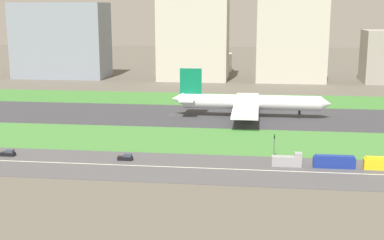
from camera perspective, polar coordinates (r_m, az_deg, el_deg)
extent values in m
plane|color=#5B564C|center=(222.32, -2.23, 0.52)|extent=(800.00, 800.00, 0.00)
cube|color=#38383D|center=(222.31, -2.23, 0.53)|extent=(280.00, 46.00, 0.10)
cube|color=#3D7A33|center=(262.16, -0.77, 2.31)|extent=(280.00, 36.00, 0.10)
cube|color=#427F38|center=(182.97, -4.31, -2.01)|extent=(280.00, 36.00, 0.10)
cube|color=#4C4C4F|center=(152.87, -6.67, -4.89)|extent=(280.00, 28.00, 0.10)
cube|color=silver|center=(152.86, -6.68, -4.87)|extent=(266.00, 0.50, 0.01)
cylinder|color=white|center=(218.27, 6.39, 1.92)|extent=(56.00, 6.00, 6.00)
cone|color=white|center=(219.99, 14.23, 1.71)|extent=(4.00, 5.70, 5.70)
cone|color=white|center=(220.60, -1.55, 2.31)|extent=(5.00, 5.40, 5.40)
cube|color=#0C724C|center=(218.74, -0.14, 4.14)|extent=(9.00, 0.80, 11.00)
cube|color=white|center=(219.94, -0.39, 2.34)|extent=(6.00, 16.00, 0.60)
cube|color=white|center=(233.29, 5.95, 2.29)|extent=(10.00, 26.00, 1.00)
cylinder|color=gray|center=(227.75, 6.16, 1.48)|extent=(5.00, 3.20, 3.20)
cube|color=white|center=(203.78, 5.76, 0.87)|extent=(10.00, 26.00, 1.00)
cylinder|color=gray|center=(210.08, 6.06, 0.59)|extent=(5.00, 3.20, 3.20)
cylinder|color=black|center=(219.78, 11.48, 0.60)|extent=(1.00, 1.00, 3.20)
cylinder|color=black|center=(222.64, 5.35, 0.94)|extent=(1.00, 1.00, 3.20)
cylinder|color=black|center=(215.77, 5.29, 0.59)|extent=(1.00, 1.00, 3.20)
cube|color=#99999E|center=(153.28, 10.15, -4.38)|extent=(8.40, 2.50, 2.80)
cube|color=#99999E|center=(152.95, 11.38, -3.69)|extent=(2.00, 2.30, 1.20)
cube|color=black|center=(170.60, -19.22, -3.49)|extent=(4.40, 1.80, 1.10)
cube|color=#333D4C|center=(170.00, -19.00, -3.18)|extent=(2.20, 1.66, 0.90)
cube|color=black|center=(158.00, -7.21, -4.11)|extent=(4.40, 1.80, 1.10)
cube|color=#333D4C|center=(157.53, -6.94, -3.78)|extent=(2.20, 1.66, 0.90)
cube|color=navy|center=(154.57, 15.04, -4.44)|extent=(11.60, 2.50, 3.00)
cube|color=navy|center=(154.11, 15.11, -3.82)|extent=(10.80, 2.30, 0.50)
cylinder|color=#4C4C51|center=(160.40, 8.82, -3.01)|extent=(0.24, 0.24, 6.00)
cube|color=black|center=(159.52, 8.86, -1.76)|extent=(0.36, 0.36, 1.20)
sphere|color=#19D826|center=(159.25, 8.87, -1.67)|extent=(0.24, 0.24, 0.24)
cube|color=gray|center=(352.70, -13.89, 8.33)|extent=(58.38, 28.99, 47.33)
cube|color=beige|center=(331.91, 0.17, 8.76)|extent=(42.59, 29.99, 50.79)
cube|color=beige|center=(330.07, 10.62, 8.46)|extent=(41.49, 28.54, 49.88)
cylinder|color=silver|center=(380.49, -1.96, 6.45)|extent=(23.17, 23.17, 14.72)
cylinder|color=silver|center=(377.02, 2.60, 6.23)|extent=(22.64, 22.64, 12.68)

